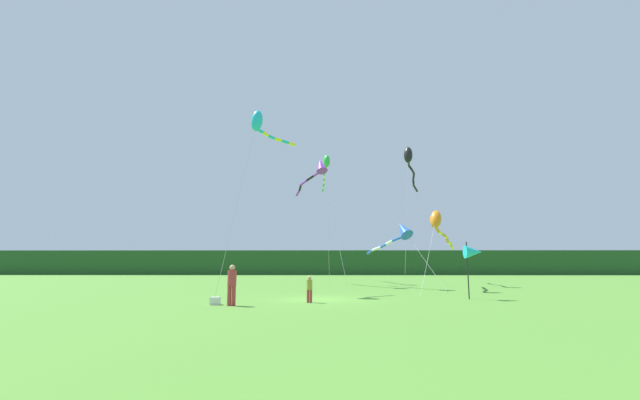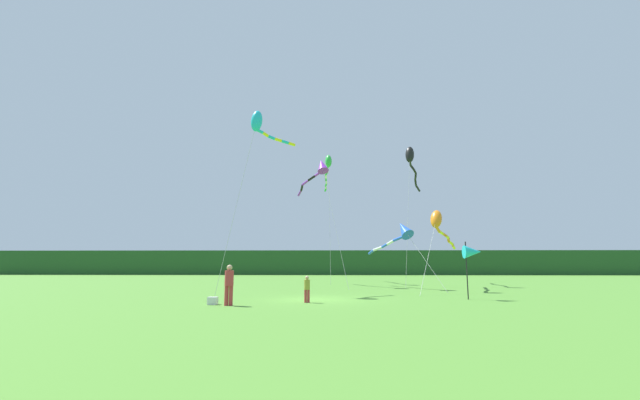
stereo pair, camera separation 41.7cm
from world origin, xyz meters
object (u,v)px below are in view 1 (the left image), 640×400
object	(u,v)px
kite_black	(409,161)
kite_green	(326,166)
kite_orange	(438,225)
kite_cyan	(260,124)
person_child	(309,288)
kite_blue	(400,232)
person_adult	(232,283)
kite_purple	(318,169)
cooler_box	(215,301)
banner_flag_pole	(473,252)

from	to	relation	value
kite_black	kite_green	world-z (taller)	kite_green
kite_orange	kite_cyan	size ratio (longest dim) A/B	0.84
person_child	kite_blue	bearing A→B (deg)	59.89
person_adult	kite_green	world-z (taller)	kite_green
kite_green	kite_cyan	xyz separation A→B (m)	(-4.40, -14.44, -0.54)
kite_green	person_child	bearing A→B (deg)	-92.39
kite_purple	kite_cyan	xyz separation A→B (m)	(-3.70, -8.91, 1.01)
cooler_box	kite_blue	world-z (taller)	kite_blue
banner_flag_pole	kite_cyan	bearing A→B (deg)	162.18
kite_blue	kite_orange	xyz separation A→B (m)	(2.36, -2.04, 0.35)
person_child	kite_green	world-z (taller)	kite_green
kite_purple	kite_orange	distance (m)	11.70
person_adult	kite_black	xyz separation A→B (m)	(11.88, 18.20, 10.09)
banner_flag_pole	kite_cyan	distance (m)	15.35
banner_flag_pole	kite_purple	bearing A→B (deg)	123.43
person_adult	kite_cyan	bearing A→B (deg)	91.13
cooler_box	kite_orange	world-z (taller)	kite_orange
person_child	kite_orange	size ratio (longest dim) A/B	0.13
kite_black	kite_orange	bearing A→B (deg)	-87.94
person_adult	kite_blue	bearing A→B (deg)	51.93
person_adult	cooler_box	bearing A→B (deg)	153.22
person_adult	kite_orange	world-z (taller)	kite_orange
person_child	person_adult	bearing A→B (deg)	-156.39
kite_black	person_child	bearing A→B (deg)	-116.88
person_adult	banner_flag_pole	xyz separation A→B (m)	(12.01, 3.46, 1.43)
person_adult	kite_cyan	world-z (taller)	kite_cyan
person_child	cooler_box	world-z (taller)	person_child
kite_purple	cooler_box	bearing A→B (deg)	-105.42
kite_cyan	banner_flag_pole	bearing A→B (deg)	-17.82
kite_cyan	kite_green	bearing A→B (deg)	73.06
banner_flag_pole	kite_orange	bearing A→B (deg)	88.84
person_adult	person_child	distance (m)	3.73
cooler_box	kite_green	size ratio (longest dim) A/B	0.03
person_adult	kite_black	distance (m)	23.96
banner_flag_pole	person_adult	bearing A→B (deg)	-163.91
kite_black	kite_orange	distance (m)	10.13
person_adult	kite_purple	distance (m)	18.91
person_child	kite_orange	bearing A→B (deg)	45.74
banner_flag_pole	kite_green	bearing A→B (deg)	112.92
person_adult	cooler_box	size ratio (longest dim) A/B	4.29
kite_blue	kite_cyan	world-z (taller)	kite_cyan
kite_blue	kite_cyan	xyz separation A→B (m)	(-9.94, -5.13, 6.74)
kite_orange	cooler_box	bearing A→B (deg)	-142.25
kite_black	kite_cyan	bearing A→B (deg)	-138.00
cooler_box	kite_orange	size ratio (longest dim) A/B	0.04
person_adult	kite_blue	distance (m)	16.21
banner_flag_pole	kite_orange	distance (m)	7.32
kite_black	kite_blue	xyz separation A→B (m)	(-2.08, -5.69, -6.89)
person_adult	person_child	bearing A→B (deg)	23.61
cooler_box	kite_green	distance (m)	24.73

